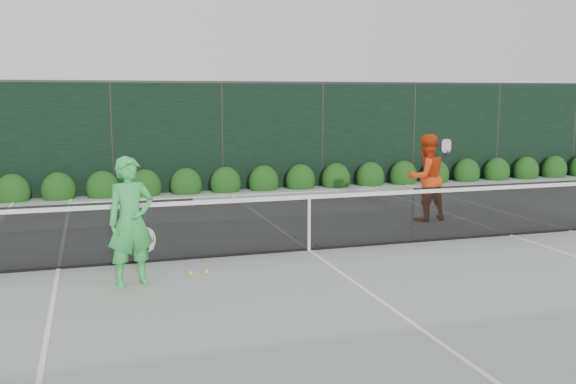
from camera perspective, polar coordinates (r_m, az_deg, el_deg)
name	(u,v)px	position (r m, az deg, el deg)	size (l,w,h in m)	color
ground	(309,250)	(11.20, 1.86, -5.22)	(80.00, 80.00, 0.00)	gray
tennis_net	(308,221)	(11.08, 1.76, -2.56)	(12.90, 0.10, 1.07)	black
player_woman	(131,222)	(9.30, -13.78, -2.57)	(0.76, 0.60, 1.84)	#3AC756
player_man	(426,178)	(14.01, 12.16, 1.26)	(0.99, 0.81, 1.86)	red
court_lines	(309,250)	(11.20, 1.86, -5.19)	(11.03, 23.83, 0.01)	white
windscreen_fence	(377,185)	(8.44, 7.91, 0.60)	(32.00, 21.07, 3.06)	black
hedge_row	(226,183)	(17.96, -5.57, 0.77)	(31.66, 0.65, 0.94)	#10370F
tennis_balls	(285,249)	(11.16, -0.29, -5.09)	(4.82, 2.19, 0.07)	#D3F436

